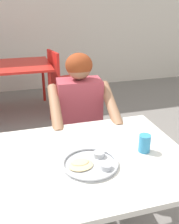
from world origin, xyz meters
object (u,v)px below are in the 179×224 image
(thali_tray, at_px, (91,163))
(table_background_red, at_px, (18,70))
(drinking_cup, at_px, (145,143))
(table_foreground, at_px, (93,169))
(chair_foreground, at_px, (77,131))
(diner_foreground, at_px, (82,117))
(chair_red_right, at_px, (60,76))

(thali_tray, height_order, table_background_red, thali_tray)
(drinking_cup, bearing_deg, table_foreground, 174.48)
(thali_tray, distance_m, drinking_cup, 0.33)
(thali_tray, xyz_separation_m, chair_foreground, (0.15, 0.94, -0.30))
(thali_tray, bearing_deg, diner_foreground, 78.88)
(table_background_red, bearing_deg, table_foreground, -83.11)
(table_foreground, relative_size, chair_red_right, 1.16)
(table_foreground, distance_m, diner_foreground, 0.66)
(diner_foreground, bearing_deg, table_foreground, -99.46)
(diner_foreground, bearing_deg, drinking_cup, -75.08)
(table_background_red, xyz_separation_m, chair_red_right, (0.58, -0.07, -0.12))
(table_background_red, relative_size, chair_red_right, 1.02)
(table_foreground, xyz_separation_m, thali_tray, (-0.03, -0.07, 0.09))
(diner_foreground, xyz_separation_m, table_background_red, (-0.42, 1.92, -0.07))
(table_foreground, xyz_separation_m, chair_foreground, (0.12, 0.87, -0.21))
(thali_tray, distance_m, diner_foreground, 0.74)
(chair_foreground, xyz_separation_m, diner_foreground, (-0.01, -0.22, 0.23))
(chair_red_right, bearing_deg, chair_foreground, -95.38)
(drinking_cup, bearing_deg, table_background_red, 102.97)
(diner_foreground, relative_size, table_background_red, 1.31)
(table_background_red, distance_m, chair_red_right, 0.60)
(thali_tray, height_order, drinking_cup, drinking_cup)
(table_foreground, relative_size, drinking_cup, 10.24)
(drinking_cup, bearing_deg, diner_foreground, 104.92)
(table_foreground, distance_m, table_background_red, 2.58)
(drinking_cup, bearing_deg, chair_foreground, 100.56)
(chair_foreground, bearing_deg, diner_foreground, -93.48)
(thali_tray, bearing_deg, table_foreground, 65.42)
(thali_tray, height_order, diner_foreground, diner_foreground)
(thali_tray, xyz_separation_m, chair_red_right, (0.31, 2.57, -0.26))
(drinking_cup, relative_size, table_background_red, 0.11)
(chair_foreground, bearing_deg, chair_red_right, 84.62)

